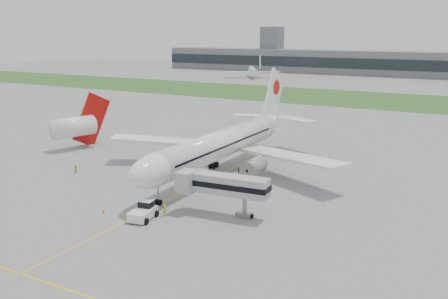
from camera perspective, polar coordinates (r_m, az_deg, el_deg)
The scene contains 14 objects.
ground at distance 87.94m, azimuth -1.70°, elevation -3.46°, with size 600.00×600.00×0.00m, color gray.
apron_markings at distance 83.87m, azimuth -3.44°, elevation -4.33°, with size 70.00×70.00×0.04m, color yellow, non-canonical shape.
grass_strip at distance 198.71m, azimuth 16.32°, elevation 5.51°, with size 600.00×50.00×0.02m, color #315B22.
terminal_building at distance 305.79m, azimuth 21.13°, elevation 9.07°, with size 320.00×22.30×14.00m.
control_tower at distance 333.10m, azimuth 5.43°, elevation 8.97°, with size 12.00×12.00×56.00m, color slate, non-canonical shape.
airliner at distance 90.58m, azimuth -0.15°, elevation 0.75°, with size 48.13×53.95×17.88m.
pushback_tug at distance 70.76m, azimuth -9.17°, elevation -6.98°, with size 3.74×4.95×2.34m.
jet_bridge at distance 70.13m, azimuth -0.39°, elevation -4.03°, with size 13.15×4.78×6.09m.
safety_cone_left at distance 74.23m, azimuth -13.62°, elevation -6.87°, with size 0.39×0.39×0.54m, color #E7510C.
safety_cone_right at distance 72.70m, azimuth -8.31°, elevation -7.04°, with size 0.42×0.42×0.58m, color #E7510C.
ground_crew_near at distance 71.44m, azimuth -6.79°, elevation -6.86°, with size 0.65×0.42×1.77m, color #C1D523.
ground_crew_far at distance 95.64m, azimuth -16.55°, elevation -2.13°, with size 0.78×0.61×1.60m, color #B0DD24.
neighbor_aircraft at distance 114.88m, azimuth -16.56°, elevation 2.59°, with size 6.91×15.76×12.72m.
distant_aircraft_left at distance 280.53m, azimuth 3.31°, elevation 8.18°, with size 30.38×26.81×11.62m, color white, non-canonical shape.
Camera 1 is at (43.05, -72.30, 25.54)m, focal length 40.00 mm.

